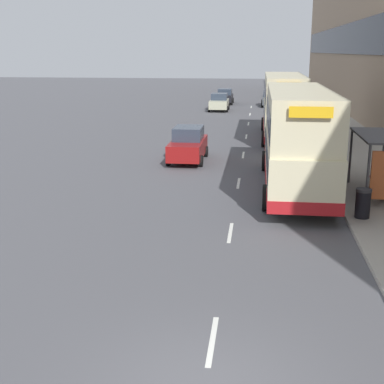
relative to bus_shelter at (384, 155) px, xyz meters
name	(u,v)px	position (x,y,z in m)	size (l,w,h in m)	color
pavement	(325,120)	(0.73, 25.25, -1.81)	(5.00, 93.00, 0.14)	#A39E93
terrace_facade	(382,27)	(4.72, 25.25, 5.84)	(3.10, 93.00, 15.45)	#9E846B
lane_mark_0	(212,340)	(-5.77, -11.62, -1.87)	(0.12, 2.00, 0.01)	silver
lane_mark_1	(230,233)	(-5.77, -4.74, -1.87)	(0.12, 2.00, 0.01)	silver
lane_mark_2	(239,183)	(-5.77, 2.15, -1.87)	(0.12, 2.00, 0.01)	silver
lane_mark_3	(243,155)	(-5.77, 9.03, -1.87)	(0.12, 2.00, 0.01)	silver
lane_mark_4	(246,137)	(-5.77, 15.92, -1.87)	(0.12, 2.00, 0.01)	silver
lane_mark_5	(248,124)	(-5.77, 22.81, -1.87)	(0.12, 2.00, 0.01)	silver
lane_mark_6	(250,114)	(-5.77, 29.69, -1.87)	(0.12, 2.00, 0.01)	silver
lane_mark_7	(251,107)	(-5.77, 36.58, -1.87)	(0.12, 2.00, 0.01)	silver
bus_shelter	(384,155)	(0.00, 0.00, 0.00)	(1.60, 4.20, 2.48)	#4C4C51
double_decker_bus_near	(297,137)	(-3.30, 1.35, 0.41)	(2.85, 10.91, 4.30)	beige
double_decker_bus_ahead	(284,105)	(-3.31, 15.34, 0.41)	(2.85, 10.96, 4.30)	beige
car_0	(188,145)	(-8.73, 6.98, -0.97)	(1.92, 4.41, 1.85)	maroon
car_1	(271,98)	(-3.71, 37.58, -1.03)	(1.98, 4.47, 1.69)	#4C5156
car_2	(225,96)	(-8.84, 39.84, -1.04)	(1.92, 4.40, 1.68)	black
car_3	(219,102)	(-8.93, 32.37, -1.02)	(1.97, 3.84, 1.73)	#B7B799
pedestrian_at_shelter	(343,158)	(-0.98, 3.76, -0.88)	(0.33, 0.33, 1.67)	#23232D
litter_bin	(363,203)	(-1.22, -2.93, -1.21)	(0.55, 0.55, 1.05)	black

